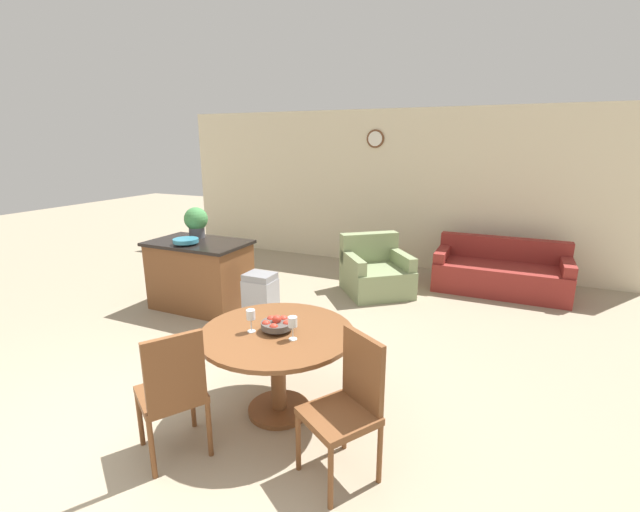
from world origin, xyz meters
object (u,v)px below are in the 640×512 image
Objects in this scene: dining_chair_near_right at (349,401)px; wine_glass_right at (293,323)px; dining_table at (278,350)px; dining_chair_near_left at (173,389)px; fruit_bowl at (277,324)px; teal_bowl at (186,241)px; potted_plant at (196,221)px; kitchen_island at (200,275)px; armchair at (375,274)px; trash_bin at (261,299)px; wine_glass_left at (251,316)px; couch at (500,273)px.

wine_glass_right is (-0.57, 0.31, 0.32)m from dining_chair_near_right.
dining_chair_near_left is (-0.39, -0.75, -0.02)m from dining_table.
teal_bowl is (-2.12, 1.40, 0.17)m from fruit_bowl.
wine_glass_right is at bearing -37.28° from potted_plant.
dining_chair_near_right is (1.14, 0.36, 0.00)m from dining_chair_near_left.
kitchen_island is (-1.71, 2.34, -0.08)m from dining_chair_near_left.
potted_plant reaches higher than kitchen_island.
potted_plant is (-2.26, 1.78, 0.57)m from dining_table.
wine_glass_right is at bearing -122.87° from armchair.
kitchen_island is 1.04m from trash_bin.
dining_chair_near_left is at bearing 50.29° from dining_chair_near_right.
wine_glass_left is 0.36m from wine_glass_right.
couch is (1.52, 3.94, -0.51)m from fruit_bowl.
potted_plant reaches higher than dining_chair_near_left.
potted_plant is at bearing 131.41° from kitchen_island.
wine_glass_right is 2.75m from teal_bowl.
teal_bowl is at bearing -177.69° from trash_bin.
potted_plant reaches higher than wine_glass_left.
teal_bowl is (-0.03, -0.19, 0.50)m from kitchen_island.
kitchen_island is at bearing 81.02° from teal_bowl.
armchair is (2.11, 1.34, -0.85)m from potted_plant.
dining_table is 3.14m from armchair.
potted_plant is at bearing 142.72° from wine_glass_right.
wine_glass_left is at bearing -41.30° from kitchen_island.
wine_glass_left is 1.86m from trash_bin.
fruit_bowl is at bearing 176.30° from dining_table.
dining_chair_near_right is 0.88m from fruit_bowl.
kitchen_island is 0.70× the size of couch.
potted_plant is (-2.26, 1.78, 0.35)m from fruit_bowl.
couch is (2.59, 2.50, -0.05)m from trash_bin.
dining_table is at bearing -53.45° from trash_bin.
dining_chair_near_right reaches higher than armchair.
potted_plant reaches higher than dining_chair_near_right.
dining_chair_near_left reaches higher than couch.
potted_plant is 2.64m from armchair.
fruit_bowl is 1.37× the size of wine_glass_left.
trash_bin is at bearing -157.59° from armchair.
couch is at bearing 33.03° from kitchen_island.
dining_chair_near_left is at bearing -72.66° from trash_bin.
fruit_bowl is at bearing -110.98° from couch.
wine_glass_left is 4.42m from couch.
wine_glass_left is 1.00× the size of wine_glass_right.
armchair is at bearing 29.07° from dining_chair_near_left.
armchair is (1.97, 1.72, -0.67)m from teal_bowl.
dining_chair_near_left is 0.76m from wine_glass_left.
wine_glass_right is (0.18, -0.08, 0.07)m from fruit_bowl.
dining_table is at bearing 5.29° from dining_chair_near_right.
dining_chair_near_left is 3.08× the size of teal_bowl.
dining_chair_near_left is 3.89m from armchair.
trash_bin is at bearing -8.17° from kitchen_island.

